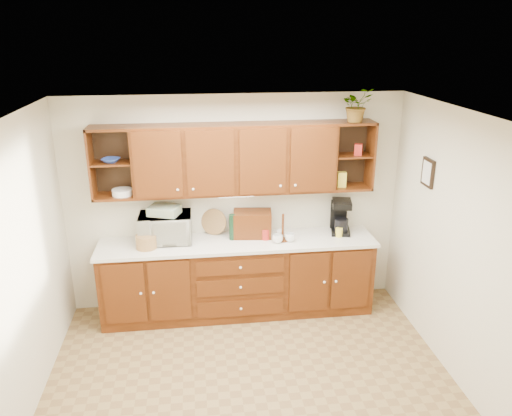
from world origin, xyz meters
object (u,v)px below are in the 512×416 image
object	(u,v)px
potted_plant	(357,105)
coffee_maker	(340,217)
microwave	(165,228)
bread_box	(252,224)

from	to	relation	value
potted_plant	coffee_maker	bearing A→B (deg)	158.32
microwave	coffee_maker	size ratio (longest dim) A/B	1.45
bread_box	potted_plant	world-z (taller)	potted_plant
microwave	potted_plant	world-z (taller)	potted_plant
microwave	potted_plant	bearing A→B (deg)	-0.13
coffee_maker	potted_plant	distance (m)	1.35
bread_box	coffee_maker	size ratio (longest dim) A/B	1.08
bread_box	potted_plant	distance (m)	1.81
bread_box	potted_plant	size ratio (longest dim) A/B	1.17
microwave	coffee_maker	world-z (taller)	coffee_maker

